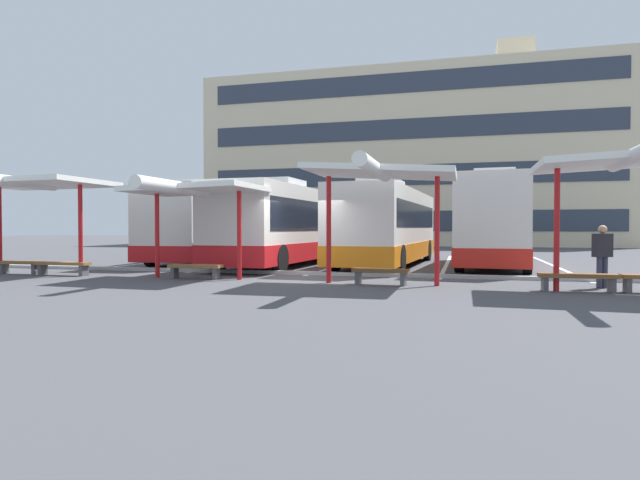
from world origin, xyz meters
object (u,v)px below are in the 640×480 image
object	(u,v)px
coach_bus_1	(293,226)
bench_0	(20,264)
bench_2	(195,268)
coach_bus_0	(214,225)
coach_bus_2	(388,227)
bench_1	(63,265)
bench_3	(381,273)
coach_bus_3	(496,223)
bench_4	(578,278)
waiting_shelter_0	(32,185)
waiting_shelter_3	(623,163)
waiting_passenger_0	(602,252)
waiting_shelter_1	(193,191)
waiting_shelter_2	(380,174)

from	to	relation	value
coach_bus_1	bench_0	distance (m)	10.56
coach_bus_1	bench_2	size ratio (longest dim) A/B	7.30
coach_bus_0	coach_bus_1	xyz separation A→B (m)	(4.28, -0.99, -0.08)
bench_0	bench_2	world-z (taller)	same
coach_bus_2	bench_1	size ratio (longest dim) A/B	5.79
bench_1	bench_3	size ratio (longest dim) A/B	1.18
bench_1	bench_2	xyz separation A→B (m)	(4.85, 0.04, -0.01)
coach_bus_3	bench_2	xyz separation A→B (m)	(-9.30, -8.11, -1.46)
coach_bus_0	coach_bus_2	size ratio (longest dim) A/B	1.04
bench_2	bench_4	bearing A→B (deg)	-2.82
waiting_shelter_0	bench_3	xyz separation A→B (m)	(11.56, 0.18, -2.68)
coach_bus_1	bench_3	xyz separation A→B (m)	(5.02, -7.58, -1.32)
bench_2	waiting_shelter_3	world-z (taller)	waiting_shelter_3
waiting_shelter_3	waiting_passenger_0	world-z (taller)	waiting_shelter_3
waiting_shelter_1	waiting_shelter_2	xyz separation A→B (m)	(5.81, -0.20, 0.34)
coach_bus_1	waiting_shelter_2	size ratio (longest dim) A/B	2.66
bench_1	coach_bus_0	bearing A→B (deg)	80.85
waiting_shelter_0	waiting_shelter_1	distance (m)	5.76
waiting_shelter_0	waiting_shelter_3	size ratio (longest dim) A/B	1.12
waiting_passenger_0	bench_4	bearing A→B (deg)	-126.63
bench_1	bench_3	bearing A→B (deg)	-0.86
coach_bus_0	waiting_shelter_0	xyz separation A→B (m)	(-2.25, -8.74, 1.28)
bench_1	waiting_passenger_0	size ratio (longest dim) A/B	1.15
bench_1	bench_2	distance (m)	4.85
coach_bus_1	waiting_shelter_2	xyz separation A→B (m)	(5.02, -7.71, 1.40)
coach_bus_3	waiting_shelter_0	bearing A→B (deg)	-150.58
coach_bus_3	waiting_passenger_0	world-z (taller)	coach_bus_3
waiting_shelter_2	bench_4	size ratio (longest dim) A/B	2.52
coach_bus_3	waiting_shelter_1	bearing A→B (deg)	-138.45
coach_bus_3	waiting_shelter_3	distance (m)	9.33
bench_0	waiting_shelter_1	xyz separation A→B (m)	(6.65, -0.13, 2.39)
waiting_shelter_2	waiting_shelter_3	world-z (taller)	waiting_shelter_3
bench_2	coach_bus_1	bearing A→B (deg)	83.92
waiting_shelter_0	bench_4	bearing A→B (deg)	-0.55
coach_bus_3	bench_4	world-z (taller)	coach_bus_3
waiting_shelter_1	waiting_passenger_0	distance (m)	11.70
coach_bus_1	waiting_passenger_0	bearing A→B (deg)	-32.53
bench_3	coach_bus_3	bearing A→B (deg)	67.22
bench_3	coach_bus_1	bearing A→B (deg)	123.52
coach_bus_1	bench_2	xyz separation A→B (m)	(-0.79, -7.38, -1.32)
bench_3	waiting_shelter_3	distance (m)	6.51
coach_bus_1	waiting_shelter_1	distance (m)	7.62
coach_bus_1	waiting_shelter_0	distance (m)	10.23
bench_2	waiting_shelter_2	size ratio (longest dim) A/B	0.36
bench_1	waiting_passenger_0	bearing A→B (deg)	1.94
coach_bus_3	bench_3	distance (m)	9.13
bench_1	bench_4	distance (m)	15.62
waiting_shelter_1	waiting_shelter_2	world-z (taller)	waiting_shelter_2
coach_bus_1	waiting_shelter_3	bearing A→B (deg)	-36.98
waiting_shelter_0	bench_2	distance (m)	6.35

